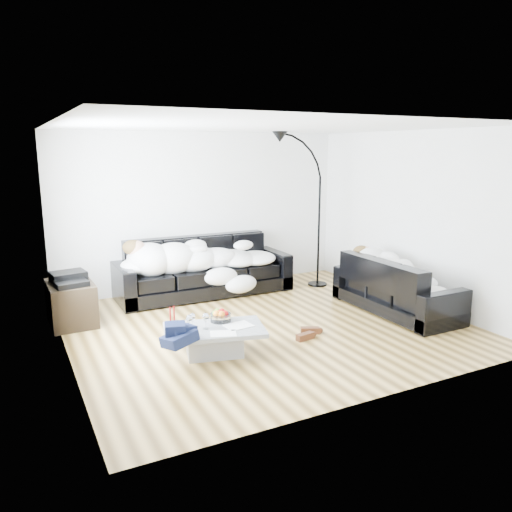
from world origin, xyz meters
name	(u,v)px	position (x,y,z in m)	size (l,w,h in m)	color
ground	(266,325)	(0.00, 0.00, 0.00)	(5.00, 5.00, 0.00)	brown
wall_back	(204,211)	(0.00, 2.25, 1.30)	(5.00, 0.02, 2.60)	silver
wall_left	(60,247)	(-2.50, 0.00, 1.30)	(0.02, 4.50, 2.60)	silver
wall_right	(412,218)	(2.50, 0.00, 1.30)	(0.02, 4.50, 2.60)	silver
ceiling	(267,126)	(0.00, 0.00, 2.60)	(5.00, 5.00, 0.00)	white
sofa_back	(204,267)	(-0.19, 1.78, 0.46)	(2.80, 0.97, 0.91)	black
sofa_right	(396,285)	(1.97, -0.32, 0.40)	(1.96, 0.84, 0.79)	black
sleeper_back	(205,255)	(-0.19, 1.73, 0.66)	(2.37, 0.82, 0.47)	silver
sleeper_right	(397,270)	(1.97, -0.32, 0.62)	(1.68, 0.71, 0.41)	silver
teal_cushion	(367,256)	(1.91, 0.29, 0.72)	(0.36, 0.30, 0.20)	#0E6441
coffee_table	(215,341)	(-0.99, -0.60, 0.16)	(1.13, 0.66, 0.33)	#939699
fruit_bowl	(221,315)	(-0.84, -0.42, 0.41)	(0.25, 0.25, 0.15)	white
wine_glass_a	(192,321)	(-1.21, -0.48, 0.41)	(0.07, 0.07, 0.17)	white
wine_glass_b	(189,323)	(-1.27, -0.55, 0.42)	(0.08, 0.08, 0.18)	white
wine_glass_c	(206,321)	(-1.09, -0.59, 0.42)	(0.08, 0.08, 0.19)	white
candle_left	(170,318)	(-1.43, -0.36, 0.45)	(0.04, 0.04, 0.24)	maroon
candle_right	(174,317)	(-1.38, -0.36, 0.45)	(0.05, 0.05, 0.25)	maroon
newspaper_a	(239,325)	(-0.72, -0.66, 0.34)	(0.30, 0.23, 0.01)	silver
newspaper_b	(223,333)	(-0.97, -0.82, 0.34)	(0.29, 0.20, 0.01)	silver
navy_jacket	(180,327)	(-1.48, -0.84, 0.50)	(0.35, 0.29, 0.18)	black
shoes	(307,333)	(0.27, -0.60, 0.05)	(0.41, 0.30, 0.09)	#472311
av_cabinet	(71,303)	(-2.31, 1.28, 0.29)	(0.57, 0.83, 0.57)	black
stereo	(69,278)	(-2.31, 1.28, 0.64)	(0.44, 0.34, 0.13)	black
floor_lamp	(319,220)	(1.76, 1.40, 1.14)	(0.83, 0.33, 2.28)	black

